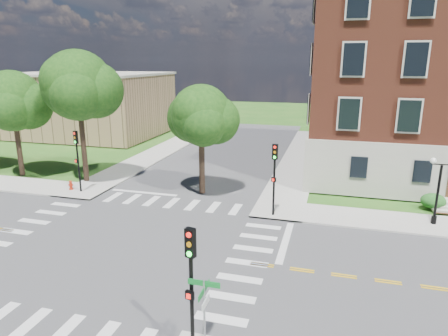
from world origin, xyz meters
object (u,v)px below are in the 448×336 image
(twin_lamp_west, at_px, (439,187))
(traffic_signal_se, at_px, (191,277))
(fire_hydrant, at_px, (71,185))
(traffic_signal_ne, at_px, (274,170))
(traffic_signal_nw, at_px, (77,153))
(street_sign_pole, at_px, (205,305))

(twin_lamp_west, bearing_deg, traffic_signal_se, -125.20)
(twin_lamp_west, relative_size, fire_hydrant, 5.64)
(traffic_signal_ne, xyz_separation_m, traffic_signal_nw, (-15.29, 0.82, 0.00))
(traffic_signal_nw, bearing_deg, fire_hydrant, 169.52)
(street_sign_pole, bearing_deg, traffic_signal_se, 165.36)
(twin_lamp_west, distance_m, fire_hydrant, 26.38)
(traffic_signal_ne, height_order, fire_hydrant, traffic_signal_ne)
(traffic_signal_ne, xyz_separation_m, twin_lamp_west, (9.98, 1.27, -0.66))
(traffic_signal_nw, xyz_separation_m, fire_hydrant, (-1.02, 0.19, -2.72))
(traffic_signal_se, relative_size, fire_hydrant, 6.40)
(twin_lamp_west, bearing_deg, street_sign_pole, -123.69)
(fire_hydrant, bearing_deg, traffic_signal_ne, -3.55)
(traffic_signal_se, distance_m, twin_lamp_west, 18.46)
(traffic_signal_se, height_order, street_sign_pole, traffic_signal_se)
(street_sign_pole, height_order, fire_hydrant, street_sign_pole)
(traffic_signal_nw, height_order, street_sign_pole, traffic_signal_nw)
(traffic_signal_nw, height_order, twin_lamp_west, traffic_signal_nw)
(traffic_signal_ne, relative_size, twin_lamp_west, 1.13)
(traffic_signal_se, height_order, traffic_signal_nw, same)
(traffic_signal_se, relative_size, twin_lamp_west, 1.13)
(traffic_signal_se, bearing_deg, street_sign_pole, -14.64)
(twin_lamp_west, distance_m, street_sign_pole, 18.28)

